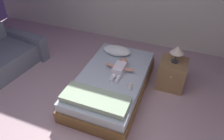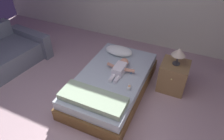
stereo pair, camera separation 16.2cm
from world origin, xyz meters
The scene contains 9 objects.
ground_plane centered at (0.00, 0.00, 0.00)m, with size 8.00×8.00×0.00m, color #B79AA0.
bed centered at (0.27, 1.00, 0.19)m, with size 1.12×1.97×0.39m.
pillow centered at (0.12, 1.65, 0.46)m, with size 0.54×0.31×0.15m.
baby centered at (0.37, 1.15, 0.46)m, with size 0.52×0.60×0.16m.
toothbrush centered at (0.55, 1.23, 0.39)m, with size 0.04×0.15×0.02m.
nightstand centered at (1.23, 1.55, 0.27)m, with size 0.47×0.50×0.54m.
lamp centered at (1.23, 1.55, 0.77)m, with size 0.23×0.23×0.32m.
blanket centered at (0.27, 0.33, 0.43)m, with size 1.01×0.39×0.10m.
baby_bottle centered at (0.66, 0.79, 0.42)m, with size 0.07×0.11×0.08m.
Camera 2 is at (1.39, -1.44, 2.57)m, focal length 32.23 mm.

